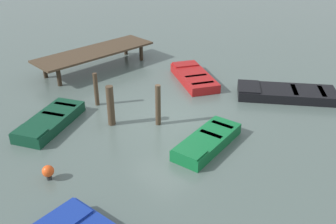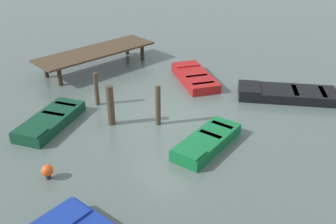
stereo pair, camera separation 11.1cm
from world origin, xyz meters
name	(u,v)px [view 2 (the right image)]	position (x,y,z in m)	size (l,w,h in m)	color
ground_plane	(168,120)	(0.00, 0.00, 0.00)	(80.00, 80.00, 0.00)	#4C5B56
dock_segment	(96,52)	(0.79, 6.62, 0.85)	(6.32, 2.27, 0.95)	#423323
rowboat_green	(207,142)	(-0.23, -2.31, 0.22)	(3.10, 1.72, 0.46)	#0F602D
rowboat_red	(194,77)	(3.43, 2.09, 0.22)	(2.56, 3.52, 0.46)	maroon
rowboat_black	(286,93)	(5.19, -1.80, 0.22)	(3.86, 4.10, 0.46)	black
rowboat_dark_green	(50,121)	(-3.67, 2.53, 0.22)	(3.27, 2.63, 0.46)	#0C3823
mooring_piling_mid_left	(111,105)	(-1.83, 1.15, 0.79)	(0.28, 0.28, 1.57)	#423323
mooring_piling_center	(158,105)	(-0.49, 0.00, 0.81)	(0.20, 0.20, 1.62)	#423323
mooring_piling_far_left	(96,89)	(-1.38, 2.94, 0.71)	(0.18, 0.18, 1.41)	#423323
marker_buoy	(47,171)	(-5.11, -0.44, 0.29)	(0.36, 0.36, 0.48)	#262626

